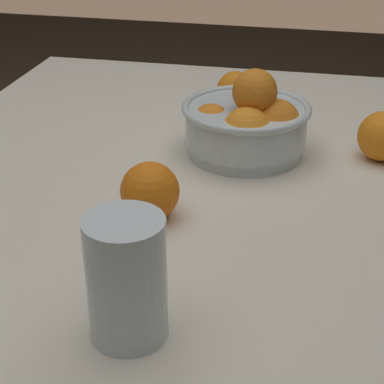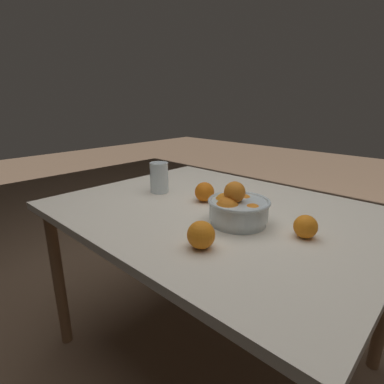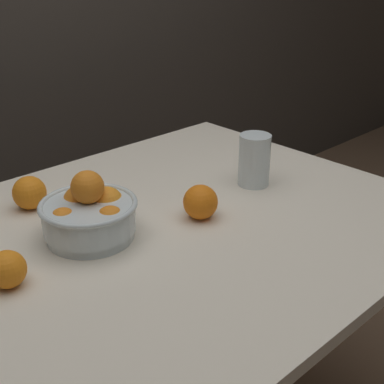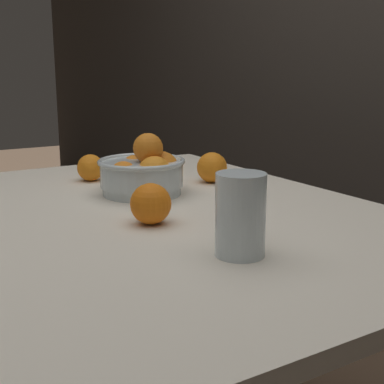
{
  "view_description": "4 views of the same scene",
  "coord_description": "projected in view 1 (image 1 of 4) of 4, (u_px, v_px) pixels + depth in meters",
  "views": [
    {
      "loc": [
        0.84,
        0.19,
        1.18
      ],
      "look_at": [
        0.1,
        0.03,
        0.77
      ],
      "focal_mm": 60.0,
      "sensor_mm": 36.0,
      "label": 1
    },
    {
      "loc": [
        -0.7,
        0.88,
        1.14
      ],
      "look_at": [
        0.06,
        0.07,
        0.79
      ],
      "focal_mm": 28.0,
      "sensor_mm": 36.0,
      "label": 2
    },
    {
      "loc": [
        -0.7,
        -0.84,
        1.31
      ],
      "look_at": [
        0.1,
        0.0,
        0.77
      ],
      "focal_mm": 50.0,
      "sensor_mm": 36.0,
      "label": 3
    },
    {
      "loc": [
        1.01,
        -0.5,
        1.03
      ],
      "look_at": [
        0.11,
        0.05,
        0.78
      ],
      "focal_mm": 50.0,
      "sensor_mm": 36.0,
      "label": 4
    }
  ],
  "objects": [
    {
      "name": "dining_table",
      "position": [
        188.0,
        231.0,
        1.01
      ],
      "size": [
        1.26,
        0.98,
        0.72
      ],
      "color": "beige",
      "rests_on": "ground_plane"
    },
    {
      "name": "juice_glass",
      "position": [
        127.0,
        285.0,
        0.66
      ],
      "size": [
        0.08,
        0.08,
        0.14
      ],
      "color": "#F4A314",
      "rests_on": "dining_table"
    },
    {
      "name": "orange_loose_near_bowl",
      "position": [
        235.0,
        90.0,
        1.27
      ],
      "size": [
        0.07,
        0.07,
        0.07
      ],
      "primitive_type": "sphere",
      "color": "orange",
      "rests_on": "dining_table"
    },
    {
      "name": "orange_loose_front",
      "position": [
        150.0,
        191.0,
        0.88
      ],
      "size": [
        0.08,
        0.08,
        0.08
      ],
      "primitive_type": "sphere",
      "color": "orange",
      "rests_on": "dining_table"
    },
    {
      "name": "orange_loose_aside",
      "position": [
        383.0,
        136.0,
        1.06
      ],
      "size": [
        0.08,
        0.08,
        0.08
      ],
      "primitive_type": "sphere",
      "color": "orange",
      "rests_on": "dining_table"
    },
    {
      "name": "fruit_bowl",
      "position": [
        248.0,
        124.0,
        1.06
      ],
      "size": [
        0.21,
        0.21,
        0.15
      ],
      "color": "silver",
      "rests_on": "dining_table"
    }
  ]
}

